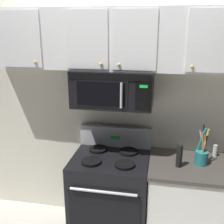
% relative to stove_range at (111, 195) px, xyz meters
% --- Properties ---
extents(back_wall, '(5.20, 0.10, 2.70)m').
position_rel_stove_range_xyz_m(back_wall, '(0.00, 0.37, 0.88)').
color(back_wall, silver).
rests_on(back_wall, ground_plane).
extents(stove_range, '(0.76, 0.69, 1.12)m').
position_rel_stove_range_xyz_m(stove_range, '(0.00, 0.00, 0.00)').
color(stove_range, black).
rests_on(stove_range, ground_plane).
extents(over_range_microwave, '(0.76, 0.43, 0.35)m').
position_rel_stove_range_xyz_m(over_range_microwave, '(-0.00, 0.12, 1.11)').
color(over_range_microwave, black).
extents(upper_cabinets, '(2.50, 0.36, 0.55)m').
position_rel_stove_range_xyz_m(upper_cabinets, '(-0.00, 0.15, 1.56)').
color(upper_cabinets, silver).
extents(counter_segment, '(0.93, 0.65, 0.90)m').
position_rel_stove_range_xyz_m(counter_segment, '(0.84, 0.01, -0.02)').
color(counter_segment, white).
rests_on(counter_segment, ground_plane).
extents(utensil_crock_teal, '(0.12, 0.12, 0.38)m').
position_rel_stove_range_xyz_m(utensil_crock_teal, '(0.86, 0.03, 0.53)').
color(utensil_crock_teal, teal).
rests_on(utensil_crock_teal, counter_segment).
extents(salt_shaker, '(0.04, 0.04, 0.12)m').
position_rel_stove_range_xyz_m(salt_shaker, '(1.01, 0.22, 0.49)').
color(salt_shaker, white).
rests_on(salt_shaker, counter_segment).
extents(pepper_mill, '(0.06, 0.06, 0.22)m').
position_rel_stove_range_xyz_m(pepper_mill, '(0.65, -0.06, 0.54)').
color(pepper_mill, black).
rests_on(pepper_mill, counter_segment).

